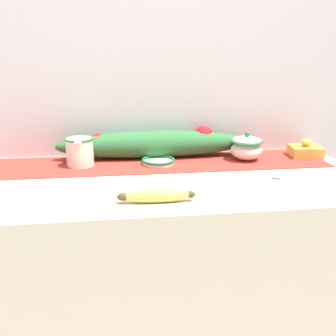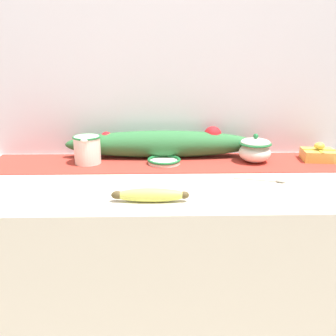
# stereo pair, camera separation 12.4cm
# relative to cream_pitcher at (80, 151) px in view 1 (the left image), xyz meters

# --- Properties ---
(countertop) EXTENTS (1.46, 0.65, 0.92)m
(countertop) POSITION_rel_cream_pitcher_xyz_m (0.29, -0.18, -0.52)
(countertop) COLOR beige
(countertop) RESTS_ON ground_plane
(back_wall) EXTENTS (2.26, 0.04, 2.40)m
(back_wall) POSITION_rel_cream_pitcher_xyz_m (0.29, 0.17, 0.22)
(back_wall) COLOR silver
(back_wall) RESTS_ON ground_plane
(table_runner) EXTENTS (1.35, 0.28, 0.00)m
(table_runner) POSITION_rel_cream_pitcher_xyz_m (0.29, -0.00, -0.06)
(table_runner) COLOR #B23328
(table_runner) RESTS_ON countertop
(cream_pitcher) EXTENTS (0.11, 0.13, 0.11)m
(cream_pitcher) POSITION_rel_cream_pitcher_xyz_m (0.00, 0.00, 0.00)
(cream_pitcher) COLOR white
(cream_pitcher) RESTS_ON countertop
(sugar_bowl) EXTENTS (0.13, 0.13, 0.11)m
(sugar_bowl) POSITION_rel_cream_pitcher_xyz_m (0.65, -0.00, -0.01)
(sugar_bowl) COLOR white
(sugar_bowl) RESTS_ON countertop
(small_dish) EXTENTS (0.13, 0.13, 0.02)m
(small_dish) POSITION_rel_cream_pitcher_xyz_m (0.30, -0.01, -0.05)
(small_dish) COLOR white
(small_dish) RESTS_ON countertop
(banana) EXTENTS (0.23, 0.05, 0.04)m
(banana) POSITION_rel_cream_pitcher_xyz_m (0.25, -0.40, -0.04)
(banana) COLOR #CCD156
(banana) RESTS_ON countertop
(spoon) EXTENTS (0.17, 0.06, 0.01)m
(spoon) POSITION_rel_cream_pitcher_xyz_m (0.67, -0.24, -0.06)
(spoon) COLOR #A89E89
(spoon) RESTS_ON countertop
(gift_box) EXTENTS (0.14, 0.12, 0.07)m
(gift_box) POSITION_rel_cream_pitcher_xyz_m (0.92, 0.02, -0.03)
(gift_box) COLOR gold
(gift_box) RESTS_ON countertop
(poinsettia_garland) EXTENTS (0.79, 0.12, 0.13)m
(poinsettia_garland) POSITION_rel_cream_pitcher_xyz_m (0.29, 0.08, -0.00)
(poinsettia_garland) COLOR #2D6B38
(poinsettia_garland) RESTS_ON countertop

